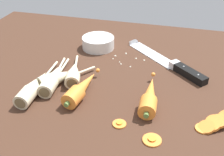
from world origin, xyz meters
TOP-DOWN VIEW (x-y plane):
  - ground_plane at (0.00, 0.00)cm, footprint 120.00×90.00cm
  - chefs_knife at (11.95, 14.81)cm, footprint 28.06×25.72cm
  - whole_carrot at (-6.18, -9.82)cm, footprint 6.08×18.50cm
  - whole_carrot_second at (11.47, -8.65)cm, footprint 4.80×19.20cm
  - parsnip_front at (-15.29, -7.00)cm, footprint 4.90×19.17cm
  - parsnip_mid_left at (-15.65, -7.51)cm, footprint 5.84×20.32cm
  - parsnip_mid_right at (-14.03, -6.26)cm, footprint 12.50×15.64cm
  - parsnip_back at (-18.48, -12.21)cm, footprint 4.42×22.96cm
  - parsnip_outer at (-11.07, -2.85)cm, footprint 7.13×17.37cm
  - carrot_slice_stack at (28.12, -12.93)cm, footprint 11.06×8.63cm
  - carrot_slice_stray_near at (6.15, -18.56)cm, footprint 3.19×3.19cm
  - carrot_slice_stray_mid at (14.07, -21.72)cm, footprint 4.11×4.11cm
  - prep_bowl at (-10.31, 18.16)cm, footprint 11.00×11.00cm
  - mince_crumbs at (3.64, 13.09)cm, footprint 14.27×8.96cm

SIDE VIEW (x-z plane):
  - ground_plane at x=0.00cm, z-range -4.00..0.00cm
  - mince_crumbs at x=3.64cm, z-range -0.09..0.79cm
  - carrot_slice_stray_near at x=6.15cm, z-range 0.01..0.71cm
  - carrot_slice_stray_mid at x=14.07cm, z-range 0.01..0.71cm
  - chefs_knife at x=11.95cm, z-range -1.44..2.74cm
  - carrot_slice_stack at x=28.12cm, z-range -0.78..3.49cm
  - parsnip_back at x=-18.48cm, z-range -0.02..3.98cm
  - parsnip_mid_left at x=-15.65cm, z-range -0.02..3.98cm
  - parsnip_front at x=-15.29cm, z-range -0.02..3.98cm
  - parsnip_mid_right at x=-14.03cm, z-range -0.02..3.98cm
  - parsnip_outer at x=-11.07cm, z-range -0.02..3.98cm
  - whole_carrot_second at x=11.47cm, z-range 0.00..4.20cm
  - whole_carrot at x=-6.18cm, z-range 0.00..4.20cm
  - prep_bowl at x=-10.31cm, z-range 0.15..4.15cm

